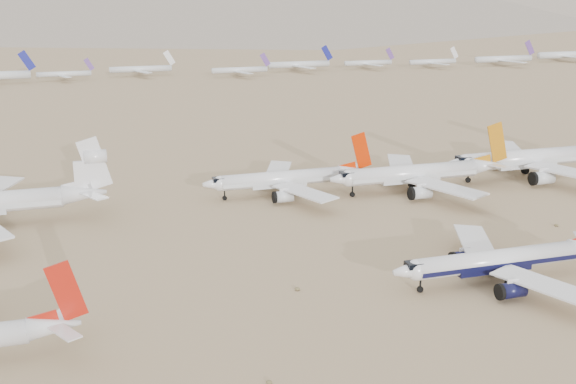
% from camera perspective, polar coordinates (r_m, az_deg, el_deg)
% --- Properties ---
extents(ground, '(7000.00, 7000.00, 0.00)m').
position_cam_1_polar(ground, '(133.83, 15.33, -8.32)').
color(ground, '#836B4C').
rests_on(ground, ground).
extents(main_airliner, '(44.51, 43.48, 15.71)m').
position_cam_1_polar(main_airliner, '(141.78, 16.83, -5.14)').
color(main_airliner, silver).
rests_on(main_airliner, ground).
extents(row2_navy_widebody, '(55.46, 54.23, 19.73)m').
position_cam_1_polar(row2_navy_widebody, '(220.30, 19.00, 2.55)').
color(row2_navy_widebody, silver).
rests_on(row2_navy_widebody, ground).
extents(row2_gold_tail, '(49.60, 48.51, 17.66)m').
position_cam_1_polar(row2_gold_tail, '(197.35, 10.39, 1.48)').
color(row2_gold_tail, silver).
rests_on(row2_gold_tail, ground).
extents(row2_orange_tail, '(44.12, 43.16, 15.74)m').
position_cam_1_polar(row2_orange_tail, '(190.58, 0.04, 1.06)').
color(row2_orange_tail, silver).
rests_on(row2_orange_tail, ground).
extents(distant_storage_row, '(613.25, 57.31, 16.24)m').
position_cam_1_polar(distant_storage_row, '(454.73, -1.23, 9.94)').
color(distant_storage_row, silver).
rests_on(distant_storage_row, ground).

